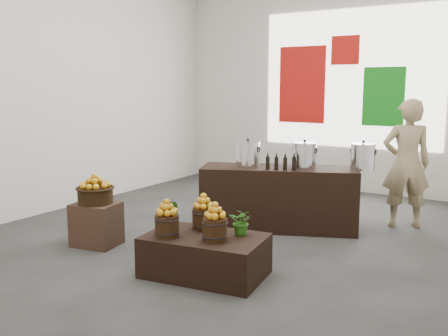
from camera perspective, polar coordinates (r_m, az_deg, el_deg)
The scene contains 24 objects.
ground at distance 6.40m, azimuth 1.08°, elevation -7.76°, with size 7.00×7.00×0.00m, color #3E3E3B.
back_wall at distance 9.29m, azimuth 12.45°, elevation 9.88°, with size 6.00×0.04×4.00m, color beige.
back_opening at distance 9.18m, azimuth 14.20°, elevation 9.83°, with size 3.20×0.02×2.40m, color white.
deco_red_left at distance 9.48m, azimuth 8.91°, elevation 9.37°, with size 0.90×0.04×1.40m, color #B7130E.
deco_green_right at distance 9.00m, azimuth 17.77°, elevation 7.77°, with size 0.70×0.04×1.00m, color #137D16.
deco_red_upper at distance 9.22m, azimuth 13.70°, elevation 12.96°, with size 0.50×0.04×0.50m, color #B7130E.
crate at distance 6.17m, azimuth -14.36°, elevation -6.24°, with size 0.51×0.42×0.51m, color #4C3023.
wicker_basket at distance 6.08m, azimuth -14.49°, elevation -3.08°, with size 0.41×0.41×0.19m, color black.
apples_in_basket at distance 6.05m, azimuth -14.56°, elevation -1.43°, with size 0.32×0.32×0.17m, color #A51205, non-canonical shape.
display_table at distance 5.08m, azimuth -2.20°, elevation -9.96°, with size 1.18×0.73×0.41m, color black.
apple_bucket_front_left at distance 5.00m, azimuth -6.54°, elevation -6.56°, with size 0.24×0.24×0.22m, color #33200E.
apples_in_bucket_front_left at distance 4.95m, azimuth -6.58°, elevation -4.46°, with size 0.18×0.18×0.16m, color #A51205, non-canonical shape.
apple_bucket_front_right at distance 4.84m, azimuth -1.03°, elevation -7.03°, with size 0.24×0.24×0.22m, color #33200E.
apples_in_bucket_front_right at distance 4.79m, azimuth -1.04°, elevation -4.87°, with size 0.18×0.18×0.16m, color #A51205, non-canonical shape.
apple_bucket_rear at distance 5.22m, azimuth -2.34°, elevation -5.81°, with size 0.24×0.24×0.22m, color #33200E.
apples_in_bucket_rear at distance 5.17m, azimuth -2.36°, elevation -3.79°, with size 0.18×0.18×0.16m, color #A51205, non-canonical shape.
herb_garnish_right at distance 5.01m, azimuth 2.05°, elevation -6.15°, with size 0.24×0.21×0.27m, color #256014.
herb_garnish_left at distance 5.35m, azimuth -6.05°, elevation -5.14°, with size 0.16×0.12×0.28m, color #256014.
counter at distance 6.66m, azimuth 6.27°, elevation -3.43°, with size 2.03×0.64×0.83m, color black.
stock_pot_left at distance 6.59m, azimuth 2.75°, elevation 1.52°, with size 0.31×0.31×0.31m, color silver.
stock_pot_center at distance 6.55m, azimuth 9.17°, elevation 1.36°, with size 0.31×0.31×0.31m, color silver.
stock_pot_right at distance 6.59m, azimuth 15.58°, elevation 1.19°, with size 0.31×0.31×0.31m, color silver.
oil_cruets at distance 6.36m, azimuth 6.26°, elevation 0.82°, with size 0.29×0.06×0.23m, color black, non-canonical shape.
shopper at distance 7.05m, azimuth 20.11°, elevation 0.46°, with size 0.63×0.41×1.72m, color #928059.
Camera 1 is at (3.13, -5.25, 1.89)m, focal length 40.00 mm.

